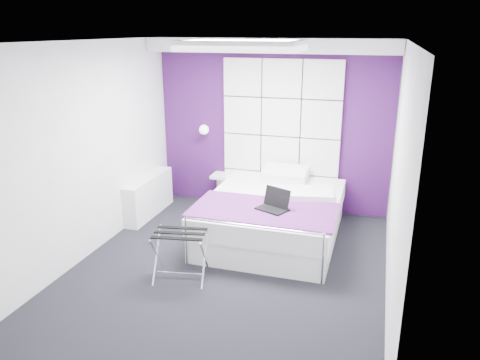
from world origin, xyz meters
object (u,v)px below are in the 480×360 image
object	(u,v)px
wall_lamp	(205,129)
laptop	(273,204)
radiator	(149,196)
bed	(273,215)
luggage_rack	(181,255)
nightstand	(225,176)

from	to	relation	value
wall_lamp	laptop	bearing A→B (deg)	-45.46
laptop	radiator	bearing A→B (deg)	-174.84
wall_lamp	radiator	size ratio (longest dim) A/B	0.12
radiator	bed	xyz separation A→B (m)	(1.99, -0.23, 0.02)
wall_lamp	laptop	size ratio (longest dim) A/B	0.41
radiator	luggage_rack	distance (m)	2.05
radiator	bed	size ratio (longest dim) A/B	0.56
radiator	nightstand	size ratio (longest dim) A/B	2.99
radiator	wall_lamp	bearing A→B (deg)	49.90
wall_lamp	bed	distance (m)	1.90
wall_lamp	luggage_rack	bearing A→B (deg)	-75.83
wall_lamp	radiator	world-z (taller)	wall_lamp
wall_lamp	luggage_rack	distance (m)	2.64
wall_lamp	laptop	xyz separation A→B (m)	(1.45, -1.48, -0.55)
bed	wall_lamp	bearing A→B (deg)	143.72
luggage_rack	radiator	bearing A→B (deg)	117.25
nightstand	luggage_rack	world-z (taller)	luggage_rack
wall_lamp	luggage_rack	world-z (taller)	wall_lamp
bed	laptop	distance (m)	0.61
nightstand	laptop	distance (m)	1.83
laptop	bed	bearing A→B (deg)	126.10
nightstand	laptop	bearing A→B (deg)	-52.09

